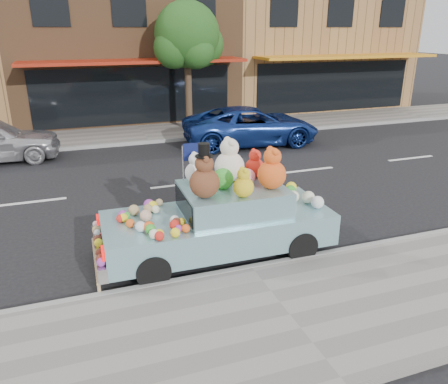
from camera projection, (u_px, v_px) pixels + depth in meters
name	position (u px, v px, depth m)	size (l,w,h in m)	color
ground	(182.00, 185.00, 12.32)	(120.00, 120.00, 0.00)	black
near_sidewalk	(290.00, 318.00, 6.56)	(60.00, 3.00, 0.12)	gray
far_sidewalk	(143.00, 134.00, 18.03)	(60.00, 3.00, 0.12)	gray
near_kerb	(251.00, 269.00, 7.89)	(60.00, 0.12, 0.13)	gray
far_kerb	(150.00, 142.00, 16.71)	(60.00, 0.12, 0.13)	gray
storefront_mid	(119.00, 39.00, 21.60)	(10.00, 9.80, 7.30)	brown
storefront_right	(299.00, 38.00, 24.73)	(10.00, 9.80, 7.30)	olive
street_tree	(187.00, 40.00, 17.43)	(3.00, 2.70, 5.22)	#38281C
car_blue	(251.00, 126.00, 16.40)	(2.35, 5.09, 1.41)	navy
art_car	(221.00, 215.00, 8.31)	(4.52, 1.85, 2.32)	black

